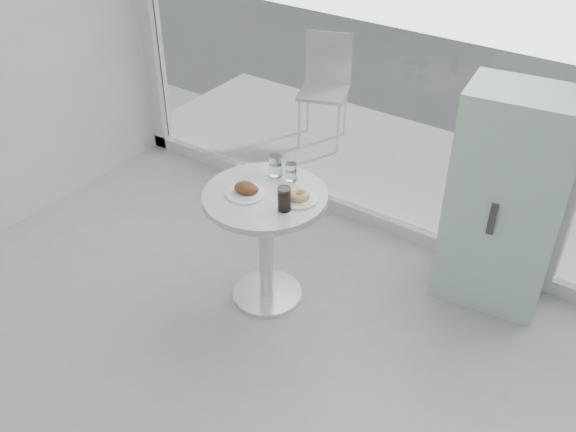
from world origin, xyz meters
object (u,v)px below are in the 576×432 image
Objects in this scene: main_table at (266,225)px; water_tumbler_b at (291,173)px; plate_fritter at (246,190)px; water_tumbler_a at (276,167)px; mint_cabinet at (506,201)px; plate_donut at (299,197)px; patio_chair at (326,82)px; cola_glass at (284,199)px.

water_tumbler_b is at bearing 80.20° from main_table.
water_tumbler_a is at bearing 87.09° from plate_fritter.
mint_cabinet is 1.22m from plate_donut.
patio_chair is at bearing 112.75° from water_tumbler_a.
mint_cabinet reaches higher than plate_fritter.
patio_chair is at bearing 109.64° from plate_fritter.
main_table is at bearing -88.47° from patio_chair.
patio_chair is 2.15m from plate_donut.
plate_fritter is 0.27m from cola_glass.
cola_glass is (-0.01, -0.13, 0.05)m from plate_donut.
water_tumbler_a is at bearing -177.27° from water_tumbler_b.
plate_donut is (1.00, -1.89, 0.22)m from patio_chair.
patio_chair reaches higher than cola_glass.
water_tumbler_b is (0.11, 0.01, -0.01)m from water_tumbler_a.
water_tumbler_a reaches higher than water_tumbler_b.
main_table is at bearing -150.79° from mint_cabinet.
cola_glass is (0.25, -0.27, 0.01)m from water_tumbler_a.
water_tumbler_b reaches higher than main_table.
main_table is 0.27m from plate_fritter.
water_tumbler_b is (-0.16, 0.15, 0.03)m from plate_donut.
main_table is 2.11m from patio_chair.
plate_donut is 0.22m from water_tumbler_b.
water_tumbler_b is (-1.09, -0.63, 0.13)m from mint_cabinet.
cola_glass reaches higher than main_table.
plate_donut is at bearing 17.25° from main_table.
patio_chair is 6.52× the size of cola_glass.
patio_chair is 1.91m from water_tumbler_a.
plate_donut is 0.30m from water_tumbler_a.
main_table is 0.31m from plate_donut.
patio_chair is at bearing 115.72° from water_tumbler_b.
water_tumbler_a is (0.01, 0.27, 0.03)m from plate_fritter.
main_table is 1.41m from mint_cabinet.
plate_donut is at bearing -43.53° from water_tumbler_b.
mint_cabinet reaches higher than plate_donut.
plate_fritter is 0.27m from water_tumbler_a.
patio_chair is 2.15m from plate_fritter.
plate_donut is at bearing -28.75° from water_tumbler_a.
plate_fritter is 0.30m from water_tumbler_b.
water_tumbler_a is at bearing -159.59° from mint_cabinet.
mint_cabinet is 1.51m from plate_fritter.
water_tumbler_a reaches higher than main_table.
mint_cabinet reaches higher than water_tumbler_a.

